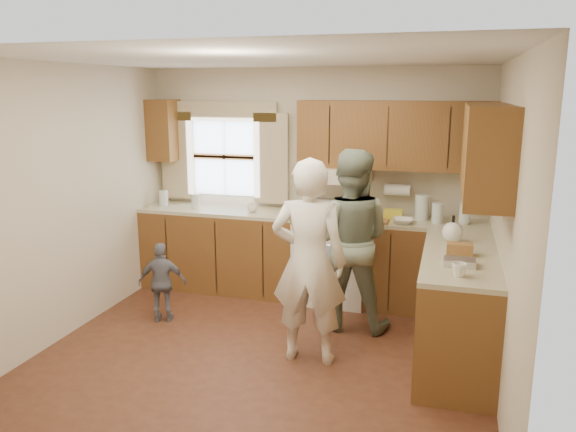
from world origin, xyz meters
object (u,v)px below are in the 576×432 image
(stove, at_px, (332,258))
(child, at_px, (162,282))
(woman_right, at_px, (349,240))
(woman_left, at_px, (309,262))

(stove, height_order, child, stove)
(woman_right, distance_m, child, 1.88)
(stove, height_order, woman_right, woman_right)
(woman_right, bearing_deg, child, 10.17)
(woman_right, bearing_deg, stove, -68.52)
(woman_right, xyz_separation_m, child, (-1.78, -0.40, -0.46))
(stove, bearing_deg, child, -144.44)
(stove, bearing_deg, woman_left, -86.08)
(woman_right, bearing_deg, woman_left, 73.64)
(stove, distance_m, child, 1.83)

